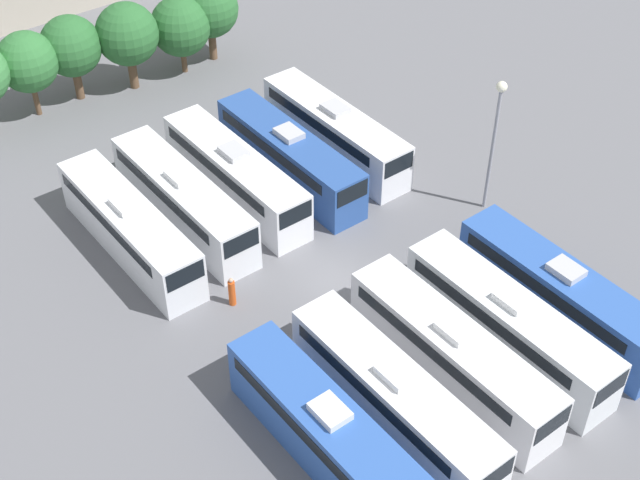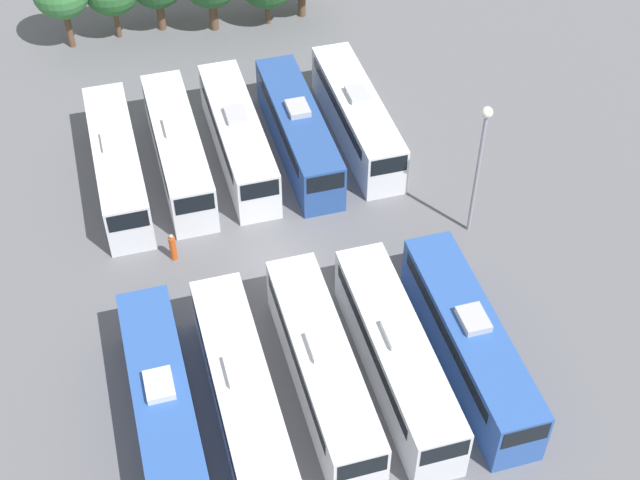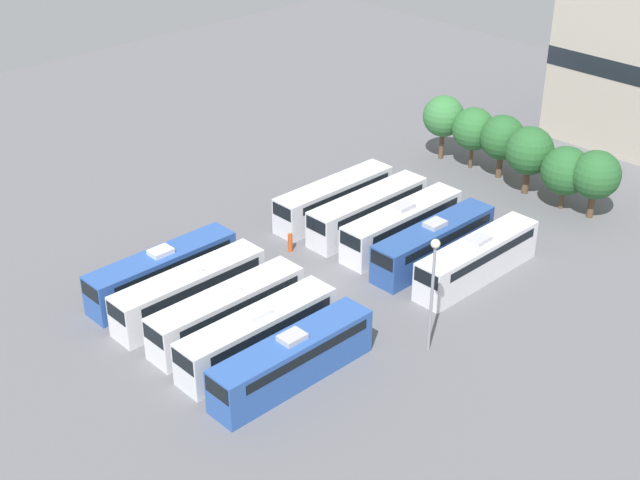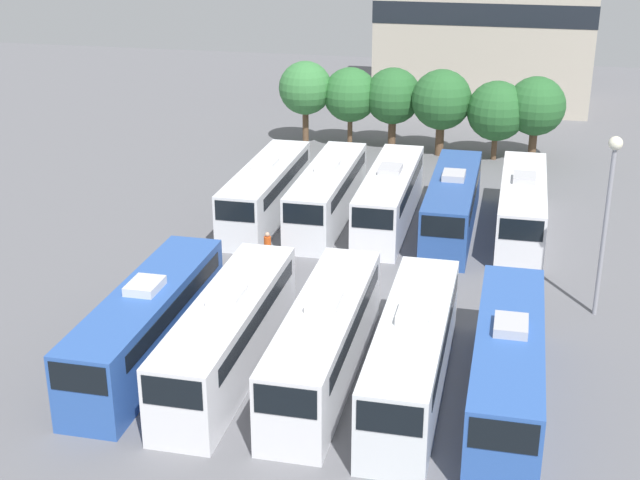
{
  "view_description": "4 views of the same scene",
  "coord_description": "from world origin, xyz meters",
  "px_view_note": "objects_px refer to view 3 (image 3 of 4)",
  "views": [
    {
      "loc": [
        -21.42,
        -26.41,
        31.8
      ],
      "look_at": [
        -0.35,
        0.7,
        2.46
      ],
      "focal_mm": 50.0,
      "sensor_mm": 36.0,
      "label": 1
    },
    {
      "loc": [
        -6.71,
        -31.95,
        33.86
      ],
      "look_at": [
        1.87,
        -1.83,
        2.88
      ],
      "focal_mm": 50.0,
      "sensor_mm": 36.0,
      "label": 2
    },
    {
      "loc": [
        40.03,
        -38.03,
        34.17
      ],
      "look_at": [
        -1.16,
        1.16,
        2.8
      ],
      "focal_mm": 50.0,
      "sensor_mm": 36.0,
      "label": 3
    },
    {
      "loc": [
        6.67,
        -38.16,
        17.77
      ],
      "look_at": [
        -1.67,
        -1.53,
        2.89
      ],
      "focal_mm": 50.0,
      "sensor_mm": 36.0,
      "label": 4
    }
  ],
  "objects_px": {
    "bus_0": "(163,270)",
    "bus_4": "(293,358)",
    "bus_1": "(190,290)",
    "bus_5": "(335,197)",
    "bus_3": "(258,333)",
    "tree_5": "(596,175)",
    "tree_0": "(443,116)",
    "tree_2": "(502,138)",
    "light_pole": "(433,277)",
    "tree_4": "(566,171)",
    "bus_9": "(478,258)",
    "tree_3": "(529,151)",
    "bus_8": "(434,242)",
    "bus_6": "(368,210)",
    "bus_2": "(228,310)",
    "bus_7": "(402,224)",
    "worker_person": "(290,242)",
    "tree_1": "(473,129)"
  },
  "relations": [
    {
      "from": "bus_0",
      "to": "bus_4",
      "type": "xyz_separation_m",
      "value": [
        14.13,
        -0.27,
        0.0
      ]
    },
    {
      "from": "bus_1",
      "to": "bus_5",
      "type": "bearing_deg",
      "value": 101.26
    },
    {
      "from": "bus_3",
      "to": "tree_5",
      "type": "xyz_separation_m",
      "value": [
        4.25,
        32.39,
        2.17
      ]
    },
    {
      "from": "tree_0",
      "to": "tree_2",
      "type": "distance_m",
      "value": 6.39
    },
    {
      "from": "light_pole",
      "to": "tree_4",
      "type": "xyz_separation_m",
      "value": [
        -5.53,
        23.8,
        -2.06
      ]
    },
    {
      "from": "bus_9",
      "to": "tree_3",
      "type": "relative_size",
      "value": 1.89
    },
    {
      "from": "light_pole",
      "to": "bus_8",
      "type": "bearing_deg",
      "value": 128.54
    },
    {
      "from": "tree_0",
      "to": "tree_3",
      "type": "distance_m",
      "value": 9.95
    },
    {
      "from": "bus_0",
      "to": "tree_0",
      "type": "height_order",
      "value": "tree_0"
    },
    {
      "from": "bus_0",
      "to": "bus_9",
      "type": "bearing_deg",
      "value": 50.86
    },
    {
      "from": "tree_0",
      "to": "tree_5",
      "type": "xyz_separation_m",
      "value": [
        16.38,
        -0.45,
        -0.4
      ]
    },
    {
      "from": "bus_9",
      "to": "light_pole",
      "type": "height_order",
      "value": "light_pole"
    },
    {
      "from": "bus_9",
      "to": "tree_2",
      "type": "bearing_deg",
      "value": 121.32
    },
    {
      "from": "bus_3",
      "to": "tree_2",
      "type": "distance_m",
      "value": 33.92
    },
    {
      "from": "bus_0",
      "to": "bus_6",
      "type": "relative_size",
      "value": 1.0
    },
    {
      "from": "tree_5",
      "to": "bus_8",
      "type": "bearing_deg",
      "value": -105.82
    },
    {
      "from": "bus_4",
      "to": "tree_2",
      "type": "height_order",
      "value": "tree_2"
    },
    {
      "from": "bus_2",
      "to": "tree_5",
      "type": "bearing_deg",
      "value": 76.55
    },
    {
      "from": "bus_7",
      "to": "tree_4",
      "type": "xyz_separation_m",
      "value": [
        5.22,
        14.35,
        1.79
      ]
    },
    {
      "from": "worker_person",
      "to": "tree_1",
      "type": "bearing_deg",
      "value": 90.51
    },
    {
      "from": "bus_5",
      "to": "tree_5",
      "type": "distance_m",
      "value": 21.37
    },
    {
      "from": "bus_0",
      "to": "tree_0",
      "type": "relative_size",
      "value": 1.87
    },
    {
      "from": "bus_0",
      "to": "bus_3",
      "type": "relative_size",
      "value": 1.0
    },
    {
      "from": "light_pole",
      "to": "tree_2",
      "type": "height_order",
      "value": "light_pole"
    },
    {
      "from": "bus_3",
      "to": "bus_7",
      "type": "bearing_deg",
      "value": 101.38
    },
    {
      "from": "worker_person",
      "to": "tree_3",
      "type": "bearing_deg",
      "value": 73.56
    },
    {
      "from": "bus_7",
      "to": "bus_9",
      "type": "distance_m",
      "value": 7.3
    },
    {
      "from": "bus_1",
      "to": "tree_1",
      "type": "height_order",
      "value": "tree_1"
    },
    {
      "from": "bus_7",
      "to": "worker_person",
      "type": "distance_m",
      "value": 8.89
    },
    {
      "from": "bus_4",
      "to": "tree_4",
      "type": "distance_m",
      "value": 32.35
    },
    {
      "from": "bus_3",
      "to": "bus_6",
      "type": "xyz_separation_m",
      "value": [
        -7.11,
        17.57,
        0.0
      ]
    },
    {
      "from": "bus_0",
      "to": "bus_3",
      "type": "height_order",
      "value": "same"
    },
    {
      "from": "bus_7",
      "to": "tree_0",
      "type": "xyz_separation_m",
      "value": [
        -8.56,
        15.12,
        2.57
      ]
    },
    {
      "from": "bus_4",
      "to": "tree_4",
      "type": "relative_size",
      "value": 2.09
    },
    {
      "from": "worker_person",
      "to": "tree_3",
      "type": "xyz_separation_m",
      "value": [
        6.45,
        21.87,
        3.17
      ]
    },
    {
      "from": "tree_4",
      "to": "tree_5",
      "type": "height_order",
      "value": "tree_5"
    },
    {
      "from": "bus_6",
      "to": "tree_4",
      "type": "bearing_deg",
      "value": 58.86
    },
    {
      "from": "bus_6",
      "to": "tree_0",
      "type": "height_order",
      "value": "tree_0"
    },
    {
      "from": "bus_0",
      "to": "bus_7",
      "type": "xyz_separation_m",
      "value": [
        7.06,
        17.63,
        0.0
      ]
    },
    {
      "from": "bus_4",
      "to": "worker_person",
      "type": "height_order",
      "value": "bus_4"
    },
    {
      "from": "bus_0",
      "to": "bus_9",
      "type": "xyz_separation_m",
      "value": [
        14.37,
        17.65,
        0.0
      ]
    },
    {
      "from": "bus_7",
      "to": "tree_2",
      "type": "xyz_separation_m",
      "value": [
        -2.2,
        15.64,
        2.18
      ]
    },
    {
      "from": "bus_3",
      "to": "light_pole",
      "type": "height_order",
      "value": "light_pole"
    },
    {
      "from": "bus_2",
      "to": "worker_person",
      "type": "distance_m",
      "value": 11.51
    },
    {
      "from": "bus_8",
      "to": "tree_0",
      "type": "bearing_deg",
      "value": 127.95
    },
    {
      "from": "bus_3",
      "to": "bus_8",
      "type": "bearing_deg",
      "value": 90.06
    },
    {
      "from": "bus_6",
      "to": "tree_0",
      "type": "bearing_deg",
      "value": 108.18
    },
    {
      "from": "bus_9",
      "to": "tree_4",
      "type": "height_order",
      "value": "tree_4"
    },
    {
      "from": "bus_0",
      "to": "tree_4",
      "type": "distance_m",
      "value": 34.31
    },
    {
      "from": "bus_8",
      "to": "tree_3",
      "type": "xyz_separation_m",
      "value": [
        -2.18,
        15.02,
        2.31
      ]
    }
  ]
}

